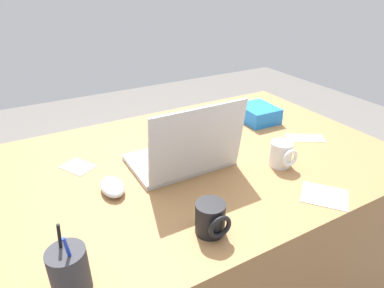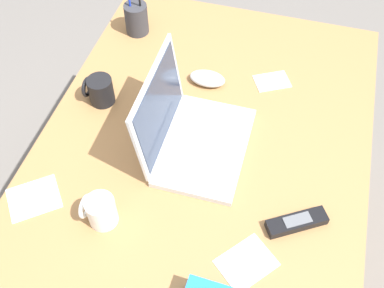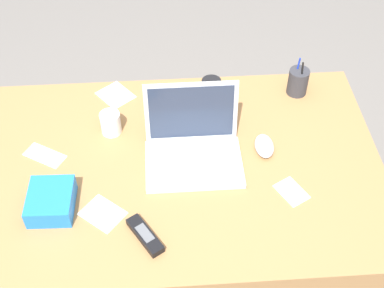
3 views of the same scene
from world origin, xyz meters
name	(u,v)px [view 2 (image 2 of 3)]	position (x,y,z in m)	size (l,w,h in m)	color
ground_plane	(195,265)	(0.00, 0.00, 0.00)	(6.00, 6.00, 0.00)	slate
desk	(196,223)	(0.00, 0.00, 0.36)	(1.44, 0.94, 0.72)	#9E7042
laptop	(190,133)	(0.06, 0.04, 0.77)	(0.34, 0.27, 0.25)	silver
computer_mouse	(207,78)	(0.31, 0.05, 0.74)	(0.07, 0.12, 0.04)	silver
coffee_mug_white	(100,90)	(0.15, 0.35, 0.76)	(0.08, 0.09, 0.09)	black
coffee_mug_tall	(100,211)	(-0.24, 0.19, 0.76)	(0.07, 0.09, 0.09)	white
cordless_phone	(297,222)	(-0.12, -0.29, 0.73)	(0.12, 0.16, 0.03)	black
pen_holder	(136,19)	(0.49, 0.35, 0.77)	(0.08, 0.08, 0.16)	#333338
paper_note_near_laptop	(246,263)	(-0.25, -0.19, 0.72)	(0.13, 0.10, 0.00)	white
paper_note_right	(272,81)	(0.37, -0.15, 0.72)	(0.08, 0.11, 0.00)	white
paper_note_front	(34,198)	(-0.23, 0.38, 0.72)	(0.11, 0.13, 0.00)	white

